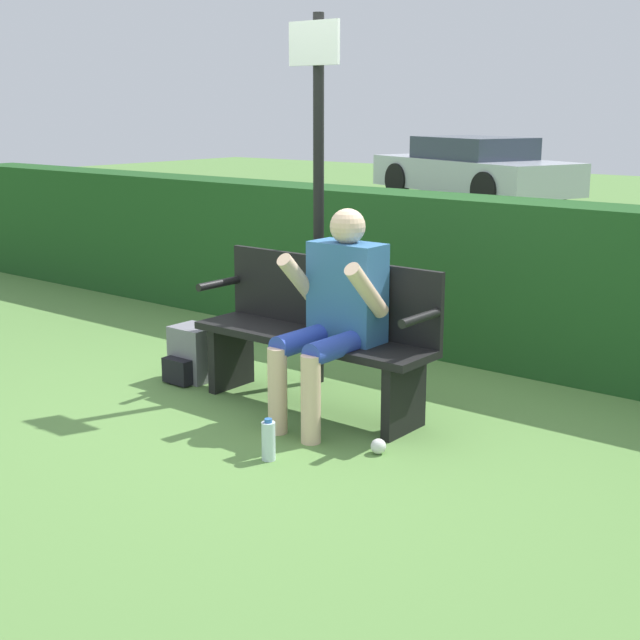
% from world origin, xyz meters
% --- Properties ---
extents(ground_plane, '(40.00, 40.00, 0.00)m').
position_xyz_m(ground_plane, '(0.00, 0.00, 0.00)').
color(ground_plane, '#5B8942').
extents(hedge_back, '(12.00, 0.49, 1.17)m').
position_xyz_m(hedge_back, '(0.00, 1.64, 0.59)').
color(hedge_back, '#1E4C1E').
rests_on(hedge_back, ground).
extents(park_bench, '(1.59, 0.41, 0.91)m').
position_xyz_m(park_bench, '(0.00, 0.06, 0.47)').
color(park_bench, black).
rests_on(park_bench, ground).
extents(person_seated, '(0.57, 0.65, 1.24)m').
position_xyz_m(person_seated, '(0.24, -0.07, 0.69)').
color(person_seated, '#336699').
rests_on(person_seated, ground).
extents(backpack, '(0.28, 0.32, 0.37)m').
position_xyz_m(backpack, '(-1.00, -0.04, 0.17)').
color(backpack, slate).
rests_on(backpack, ground).
extents(water_bottle, '(0.07, 0.07, 0.23)m').
position_xyz_m(water_bottle, '(0.35, -0.77, 0.11)').
color(water_bottle, silver).
rests_on(water_bottle, ground).
extents(signpost, '(0.38, 0.09, 2.36)m').
position_xyz_m(signpost, '(-0.31, 0.45, 1.35)').
color(signpost, black).
rests_on(signpost, ground).
extents(parked_car, '(4.80, 3.25, 1.23)m').
position_xyz_m(parked_car, '(-5.43, 11.62, 0.61)').
color(parked_car, '#B7BCC6').
rests_on(parked_car, ground).
extents(litter_crumple, '(0.08, 0.08, 0.08)m').
position_xyz_m(litter_crumple, '(0.74, -0.34, 0.04)').
color(litter_crumple, silver).
rests_on(litter_crumple, ground).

